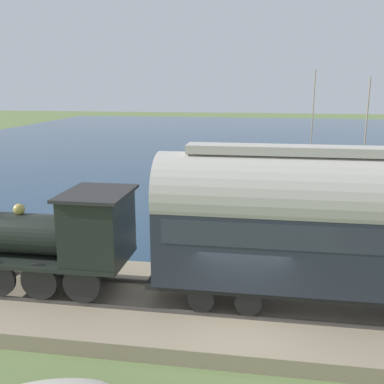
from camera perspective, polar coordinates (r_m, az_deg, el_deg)
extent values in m
plane|color=#607542|center=(13.41, 6.28, -17.63)|extent=(200.00, 200.00, 0.00)
cube|color=navy|center=(55.91, 8.66, 6.32)|extent=(80.00, 80.00, 0.01)
cube|color=gray|center=(14.16, 6.52, -14.74)|extent=(5.42, 56.00, 0.47)
cube|color=#4C4742|center=(13.22, 6.36, -15.47)|extent=(0.07, 54.88, 0.12)
cube|color=#4C4742|center=(14.83, 6.73, -12.08)|extent=(0.07, 54.88, 0.12)
cylinder|color=black|center=(13.91, -13.82, -11.34)|extent=(0.12, 1.15, 1.15)
cylinder|color=black|center=(15.45, -11.20, -8.61)|extent=(0.12, 1.15, 1.15)
cylinder|color=black|center=(14.46, -18.83, -10.70)|extent=(0.12, 1.15, 1.15)
cylinder|color=black|center=(15.95, -15.80, -8.15)|extent=(0.12, 1.15, 1.15)
cylinder|color=black|center=(16.54, -20.08, -7.68)|extent=(0.12, 1.15, 1.15)
cube|color=black|center=(15.03, -17.36, -7.74)|extent=(2.32, 4.90, 0.12)
cylinder|color=black|center=(15.25, -20.86, -4.89)|extent=(1.29, 2.94, 1.29)
sphere|color=tan|center=(15.03, -21.11, -2.05)|extent=(0.36, 0.36, 0.36)
cube|color=black|center=(14.05, -11.82, -4.31)|extent=(2.22, 1.71, 1.99)
cube|color=#282828|center=(13.77, -12.03, -0.17)|extent=(2.42, 1.95, 0.10)
cylinder|color=black|center=(13.01, 7.14, -13.81)|extent=(0.12, 0.76, 0.76)
cylinder|color=black|center=(14.65, 7.42, -10.55)|extent=(0.12, 0.76, 0.76)
cylinder|color=black|center=(13.10, 1.14, -13.48)|extent=(0.12, 0.76, 0.76)
cylinder|color=black|center=(14.73, 2.14, -10.30)|extent=(0.12, 0.76, 0.76)
cube|color=black|center=(13.85, 17.49, -11.17)|extent=(2.06, 10.67, 0.16)
cube|color=#232833|center=(13.37, 17.89, -6.00)|extent=(2.29, 10.24, 2.49)
cube|color=#2D333D|center=(13.23, 18.03, -4.22)|extent=(2.32, 9.60, 0.70)
cylinder|color=#B2ADA3|center=(13.02, 18.29, -0.83)|extent=(2.40, 10.24, 2.40)
cube|color=#B2ADA3|center=(12.77, 18.73, 4.92)|extent=(0.80, 8.54, 0.24)
ellipsoid|color=#236B42|center=(46.29, 14.83, 5.20)|extent=(1.47, 3.62, 1.05)
cylinder|color=#9E8460|center=(45.90, 15.15, 10.31)|extent=(0.10, 0.10, 7.22)
ellipsoid|color=#192347|center=(39.19, 20.87, 3.34)|extent=(2.96, 3.87, 1.10)
cylinder|color=#9E8460|center=(38.76, 21.33, 8.77)|extent=(0.10, 0.10, 6.35)
ellipsoid|color=silver|center=(19.80, -0.60, -6.39)|extent=(1.10, 1.94, 0.31)
ellipsoid|color=silver|center=(19.81, 17.33, -7.00)|extent=(2.21, 2.05, 0.33)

